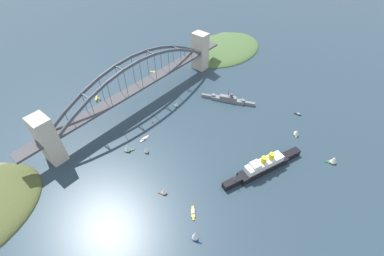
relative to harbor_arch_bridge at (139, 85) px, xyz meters
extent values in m
plane|color=#283D4C|center=(0.00, 0.00, -27.82)|extent=(1400.00, 1400.00, 0.00)
cube|color=beige|center=(-113.54, 0.00, -1.59)|extent=(15.34, 20.33, 52.45)
cube|color=beige|center=(113.54, 0.00, -1.59)|extent=(15.34, 20.33, 52.45)
cube|color=#47474C|center=(0.00, 0.00, -1.20)|extent=(211.73, 14.77, 2.40)
cube|color=#47474C|center=(-133.20, 0.00, -1.20)|extent=(24.00, 14.77, 2.40)
cube|color=#47474C|center=(133.20, 0.00, -1.20)|extent=(24.00, 14.77, 2.40)
cube|color=#4C515B|center=(-98.73, -6.65, 5.18)|extent=(23.55, 1.80, 15.53)
cube|color=#4C515B|center=(-76.79, -6.65, 16.53)|extent=(23.26, 1.80, 12.85)
cube|color=#4C515B|center=(-54.85, -6.65, 25.05)|extent=(22.92, 1.80, 10.14)
cube|color=#4C515B|center=(-32.91, -6.65, 30.72)|extent=(22.55, 1.80, 7.40)
cube|color=#4C515B|center=(-10.97, -6.65, 33.56)|extent=(22.15, 1.80, 4.61)
cube|color=#4C515B|center=(10.97, -6.65, 33.56)|extent=(22.15, 1.80, 4.61)
cube|color=#4C515B|center=(32.91, -6.65, 30.72)|extent=(22.55, 1.80, 7.40)
cube|color=#4C515B|center=(54.85, -6.65, 25.05)|extent=(22.92, 1.80, 10.14)
cube|color=#4C515B|center=(76.79, -6.65, 16.53)|extent=(23.26, 1.80, 12.85)
cube|color=#4C515B|center=(98.73, -6.65, 5.18)|extent=(23.55, 1.80, 15.53)
cube|color=#4C515B|center=(-98.73, 6.65, 5.18)|extent=(23.55, 1.80, 15.53)
cube|color=#4C515B|center=(-76.79, 6.65, 16.53)|extent=(23.26, 1.80, 12.85)
cube|color=#4C515B|center=(-54.85, 6.65, 25.05)|extent=(22.92, 1.80, 10.14)
cube|color=#4C515B|center=(-32.91, 6.65, 30.72)|extent=(22.55, 1.80, 7.40)
cube|color=#4C515B|center=(-10.97, 6.65, 33.56)|extent=(22.15, 1.80, 4.61)
cube|color=#4C515B|center=(10.97, 6.65, 33.56)|extent=(22.15, 1.80, 4.61)
cube|color=#4C515B|center=(32.91, 6.65, 30.72)|extent=(22.55, 1.80, 7.40)
cube|color=#4C515B|center=(54.85, 6.65, 25.05)|extent=(22.92, 1.80, 10.14)
cube|color=#4C515B|center=(76.79, 6.65, 16.53)|extent=(23.26, 1.80, 12.85)
cube|color=#4C515B|center=(98.73, 6.65, 5.18)|extent=(23.55, 1.80, 15.53)
cube|color=#4C515B|center=(-109.70, 0.00, -1.20)|extent=(1.40, 13.30, 1.40)
cube|color=#4C515B|center=(-65.82, 0.00, 21.50)|extent=(1.40, 13.30, 1.40)
cube|color=#4C515B|center=(-21.94, 0.00, 32.85)|extent=(1.40, 13.30, 1.40)
cube|color=#4C515B|center=(21.94, 0.00, 32.85)|extent=(1.40, 13.30, 1.40)
cube|color=#4C515B|center=(65.82, 0.00, 21.50)|extent=(1.40, 13.30, 1.40)
cube|color=#4C515B|center=(109.70, 0.00, -1.20)|extent=(1.40, 13.30, 1.40)
cylinder|color=#4C515B|center=(-87.76, -6.65, 5.78)|extent=(0.56, 0.56, 11.57)
cylinder|color=#4C515B|center=(-87.76, 6.65, 5.78)|extent=(0.56, 0.56, 11.57)
cylinder|color=#4C515B|center=(-65.82, -6.65, 10.75)|extent=(0.56, 0.56, 21.50)
cylinder|color=#4C515B|center=(-65.82, 6.65, 10.75)|extent=(0.56, 0.56, 21.50)
cylinder|color=#4C515B|center=(-43.88, -6.65, 14.30)|extent=(0.56, 0.56, 28.59)
cylinder|color=#4C515B|center=(-43.88, 6.65, 14.30)|extent=(0.56, 0.56, 28.59)
cylinder|color=#4C515B|center=(-21.94, -6.65, 16.42)|extent=(0.56, 0.56, 32.85)
cylinder|color=#4C515B|center=(-21.94, 6.65, 16.42)|extent=(0.56, 0.56, 32.85)
cylinder|color=#4C515B|center=(0.00, -6.65, 17.13)|extent=(0.56, 0.56, 34.27)
cylinder|color=#4C515B|center=(0.00, 6.65, 17.13)|extent=(0.56, 0.56, 34.27)
cylinder|color=#4C515B|center=(21.94, -6.65, 16.42)|extent=(0.56, 0.56, 32.85)
cylinder|color=#4C515B|center=(21.94, 6.65, 16.42)|extent=(0.56, 0.56, 32.85)
cylinder|color=#4C515B|center=(43.88, -6.65, 14.30)|extent=(0.56, 0.56, 28.59)
cylinder|color=#4C515B|center=(43.88, 6.65, 14.30)|extent=(0.56, 0.56, 28.59)
cylinder|color=#4C515B|center=(65.82, -6.65, 10.75)|extent=(0.56, 0.56, 21.50)
cylinder|color=#4C515B|center=(65.82, 6.65, 10.75)|extent=(0.56, 0.56, 21.50)
cylinder|color=#4C515B|center=(87.76, -6.65, 5.78)|extent=(0.56, 0.56, 11.57)
cylinder|color=#4C515B|center=(87.76, 6.65, 5.78)|extent=(0.56, 0.56, 11.57)
ellipsoid|color=#476638|center=(-186.62, -5.43, -27.82)|extent=(138.77, 99.00, 17.48)
ellipsoid|color=#756B5B|center=(-217.85, -32.66, -27.82)|extent=(48.57, 29.70, 9.62)
cube|color=black|center=(-4.72, 164.37, -24.47)|extent=(54.28, 29.93, 6.69)
cube|color=black|center=(28.76, 151.40, -24.47)|extent=(18.97, 12.25, 6.69)
cube|color=black|center=(-38.20, 177.35, -24.47)|extent=(19.42, 13.40, 6.69)
cube|color=white|center=(-4.72, 164.37, -17.87)|extent=(41.12, 23.50, 6.52)
cube|color=white|center=(5.64, 160.36, -13.01)|extent=(11.33, 11.06, 3.20)
cylinder|color=yellow|center=(-2.84, 163.64, -11.39)|extent=(5.05, 5.05, 6.44)
cylinder|color=yellow|center=(-11.31, 166.93, -11.39)|extent=(5.05, 5.05, 6.44)
cylinder|color=tan|center=(26.67, 152.21, -16.13)|extent=(0.50, 0.50, 10.00)
cube|color=slate|center=(-72.93, 77.59, -25.66)|extent=(22.01, 39.89, 4.30)
cube|color=slate|center=(-62.43, 52.76, -25.66)|extent=(8.06, 13.61, 4.30)
cube|color=slate|center=(-83.44, 102.42, -25.66)|extent=(8.63, 13.84, 4.30)
cube|color=slate|center=(-72.93, 77.59, -21.85)|extent=(12.88, 20.74, 3.32)
cylinder|color=slate|center=(-65.71, 60.52, -22.41)|extent=(4.75, 4.75, 2.20)
cylinder|color=slate|center=(-80.15, 94.66, -22.41)|extent=(4.75, 4.75, 2.20)
cylinder|color=slate|center=(-72.93, 77.59, -15.20)|extent=(0.60, 0.60, 10.00)
cylinder|color=#4C4C51|center=(-74.51, 81.32, -18.00)|extent=(3.73, 3.73, 4.40)
cylinder|color=#B7B7B2|center=(31.40, -49.11, -27.37)|extent=(5.17, 4.74, 0.90)
cylinder|color=#B7B7B2|center=(29.54, -51.21, -27.37)|extent=(5.17, 4.74, 0.90)
cylinder|color=navy|center=(31.40, -49.11, -26.30)|extent=(0.14, 0.14, 1.22)
cylinder|color=navy|center=(29.54, -51.21, -26.30)|extent=(0.14, 0.14, 1.22)
ellipsoid|color=gold|center=(30.47, -50.16, -25.14)|extent=(5.73, 5.27, 1.11)
cylinder|color=navy|center=(32.72, -52.16, -25.14)|extent=(1.30, 1.32, 1.05)
cube|color=gold|center=(31.09, -50.72, -24.67)|extent=(7.43, 8.07, 0.20)
cube|color=gold|center=(28.27, -48.21, -25.03)|extent=(3.16, 3.37, 0.12)
cube|color=navy|center=(28.27, -48.21, -23.83)|extent=(0.90, 0.82, 1.50)
cylinder|color=#B7B7B2|center=(-58.85, -37.92, -27.37)|extent=(5.83, 2.88, 0.90)
cylinder|color=#B7B7B2|center=(-57.81, -40.74, -27.37)|extent=(5.83, 2.88, 0.90)
cylinder|color=navy|center=(-58.85, -37.92, -26.22)|extent=(0.14, 0.14, 1.40)
cylinder|color=navy|center=(-57.81, -40.74, -26.22)|extent=(0.14, 0.14, 1.40)
ellipsoid|color=gold|center=(-58.33, -39.33, -24.77)|extent=(6.67, 3.67, 1.50)
cylinder|color=navy|center=(-55.56, -38.31, -24.77)|extent=(1.24, 1.61, 1.42)
cube|color=gold|center=(-57.56, -39.05, -24.13)|extent=(5.59, 11.44, 0.20)
cube|color=gold|center=(-61.04, -40.33, -24.62)|extent=(2.55, 4.50, 0.12)
cube|color=navy|center=(-61.04, -40.33, -23.27)|extent=(1.07, 0.49, 1.50)
cube|color=#234C8C|center=(87.52, 158.19, -27.29)|extent=(2.73, 5.90, 1.06)
cube|color=#234C8C|center=(87.39, 162.06, -27.29)|extent=(1.21, 1.98, 1.06)
cube|color=#234C8C|center=(87.65, 154.31, -27.29)|extent=(1.43, 1.99, 1.06)
cylinder|color=tan|center=(87.50, 158.67, -21.51)|extent=(0.16, 0.16, 10.50)
cone|color=white|center=(87.56, 156.97, -22.03)|extent=(5.51, 5.51, 8.40)
cube|color=silver|center=(39.76, 47.08, -27.25)|extent=(7.20, 2.72, 1.14)
cube|color=silver|center=(35.00, 46.98, -27.25)|extent=(2.41, 1.47, 1.14)
cube|color=silver|center=(44.53, 47.18, -27.25)|extent=(2.42, 1.75, 1.14)
cube|color=beige|center=(40.65, 47.10, -26.17)|extent=(3.62, 2.13, 1.00)
cube|color=#2D6B3D|center=(-23.92, 34.25, -27.41)|extent=(2.80, 5.25, 0.81)
cube|color=#2D6B3D|center=(-23.28, 31.00, -27.41)|extent=(1.15, 1.79, 0.81)
cube|color=#2D6B3D|center=(-24.55, 37.51, -27.41)|extent=(1.32, 1.82, 0.81)
cylinder|color=tan|center=(-23.84, 33.85, -23.67)|extent=(0.16, 0.16, 6.66)
cone|color=white|center=(-24.12, 35.27, -24.01)|extent=(5.35, 5.35, 5.33)
cube|color=#2D6B3D|center=(-56.56, 211.62, -27.37)|extent=(5.82, 7.31, 0.90)
cube|color=#2D6B3D|center=(-54.60, 207.70, -27.37)|extent=(2.28, 2.61, 0.90)
cube|color=#2D6B3D|center=(-58.51, 215.53, -27.37)|extent=(2.54, 2.74, 0.90)
cylinder|color=tan|center=(-56.31, 211.13, -22.49)|extent=(0.16, 0.16, 8.86)
cone|color=silver|center=(-57.17, 212.84, -22.93)|extent=(8.07, 8.07, 7.09)
cube|color=silver|center=(-71.02, 168.44, -27.27)|extent=(6.24, 5.25, 1.09)
cube|color=silver|center=(-74.24, 166.53, -27.27)|extent=(2.25, 2.03, 1.09)
cube|color=silver|center=(-67.81, 170.35, -27.27)|extent=(2.37, 2.24, 1.09)
cylinder|color=tan|center=(-71.43, 168.20, -22.72)|extent=(0.16, 0.16, 8.01)
cone|color=silver|center=(-70.02, 169.04, -23.12)|extent=(7.06, 7.06, 6.41)
cube|color=black|center=(-104.67, 155.91, -27.35)|extent=(2.35, 5.36, 0.93)
cube|color=black|center=(-104.22, 152.48, -27.35)|extent=(1.14, 1.84, 0.93)
cube|color=black|center=(-105.13, 159.34, -27.35)|extent=(1.33, 1.86, 0.93)
cube|color=beige|center=(-104.76, 156.55, -26.19)|extent=(1.67, 2.75, 1.39)
cube|color=gold|center=(72.58, 142.42, -27.22)|extent=(7.71, 7.49, 1.18)
cube|color=gold|center=(76.30, 145.89, -27.22)|extent=(3.03, 2.99, 1.18)
cube|color=gold|center=(68.86, 138.94, -27.22)|extent=(3.26, 3.24, 1.18)
cube|color=beige|center=(71.88, 141.77, -26.17)|extent=(4.49, 4.43, 0.93)
cube|color=brown|center=(74.80, 109.45, -27.37)|extent=(4.80, 5.55, 0.90)
cube|color=brown|center=(76.77, 106.60, -27.37)|extent=(1.82, 2.00, 0.90)
cube|color=brown|center=(72.82, 112.29, -27.37)|extent=(1.98, 2.11, 0.90)
cylinder|color=tan|center=(75.04, 109.09, -23.33)|extent=(0.16, 0.16, 7.17)
cone|color=white|center=(74.18, 110.34, -23.69)|extent=(6.63, 6.63, 5.74)
cube|color=#2D6B3D|center=(50.57, 61.87, -27.36)|extent=(4.18, 5.18, 0.91)
cube|color=#2D6B3D|center=(49.03, 59.11, -27.36)|extent=(1.61, 1.85, 0.91)
cube|color=#2D6B3D|center=(52.10, 64.63, -27.36)|extent=(1.78, 1.94, 0.91)
cylinder|color=tan|center=(50.37, 61.53, -22.59)|extent=(0.16, 0.16, 8.62)
cone|color=white|center=(51.05, 62.74, -23.02)|extent=(5.90, 5.90, 6.90)
cube|color=#2D6B3D|center=(60.90, 47.19, -27.32)|extent=(7.01, 6.31, 1.00)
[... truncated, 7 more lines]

